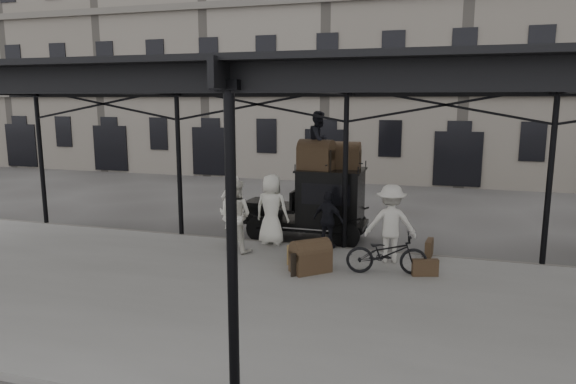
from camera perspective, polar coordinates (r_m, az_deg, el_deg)
name	(u,v)px	position (r m, az deg, el deg)	size (l,w,h in m)	color
ground	(328,276)	(12.53, 4.49, -9.28)	(120.00, 120.00, 0.00)	#383533
platform	(307,304)	(10.69, 2.15, -12.36)	(28.00, 8.00, 0.15)	slate
canopy	(312,78)	(10.15, 2.73, 12.58)	(22.50, 9.00, 4.74)	black
building_frontage	(400,47)	(29.79, 12.39, 15.44)	(64.00, 8.00, 14.00)	slate
taxi	(320,201)	(15.28, 3.61, -1.02)	(3.65, 1.55, 2.18)	black
porter_left	(234,208)	(14.82, -6.07, -1.74)	(0.71, 0.46, 1.94)	silver
porter_midleft	(235,216)	(13.77, -5.91, -2.62)	(0.95, 0.74, 1.96)	beige
porter_centre	(272,209)	(14.41, -1.83, -1.93)	(0.97, 0.63, 1.99)	silver
porter_official	(328,220)	(14.04, 4.49, -3.13)	(0.93, 0.39, 1.59)	black
porter_right	(391,223)	(13.07, 11.34, -3.45)	(1.27, 0.73, 1.97)	beige
bicycle	(387,253)	(12.27, 10.91, -6.71)	(0.65, 1.88, 0.99)	black
porter_roof	(319,140)	(14.95, 3.48, 5.76)	(0.82, 0.64, 1.68)	black
steamer_trunk_roof_near	(316,157)	(14.86, 3.14, 3.90)	(0.99, 0.61, 0.73)	#40331D
steamer_trunk_roof_far	(345,157)	(15.15, 6.31, 3.85)	(0.90, 0.55, 0.66)	#40331D
steamer_trunk_platform	(310,258)	(12.24, 2.52, -7.37)	(0.90, 0.55, 0.66)	#40331D
wicker_hamper	(302,255)	(12.79, 1.53, -6.96)	(0.60, 0.45, 0.50)	olive
suitcase_upright	(429,248)	(13.89, 15.41, -6.05)	(0.15, 0.60, 0.45)	#40331D
suitcase_flat	(425,268)	(12.40, 14.99, -8.12)	(0.60, 0.15, 0.40)	#40331D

